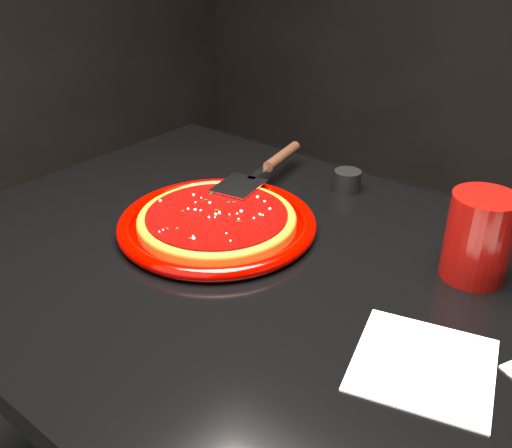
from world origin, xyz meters
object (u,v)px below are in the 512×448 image
at_px(table, 283,447).
at_px(cup, 479,237).
at_px(plate, 217,224).
at_px(ramekin, 347,181).
at_px(pizza_server, 263,168).

xyz_separation_m(table, cup, (0.21, 0.17, 0.44)).
xyz_separation_m(table, plate, (-0.17, 0.03, 0.39)).
xyz_separation_m(plate, ramekin, (0.09, 0.28, 0.01)).
relative_size(table, cup, 9.18).
height_order(plate, pizza_server, pizza_server).
height_order(plate, ramekin, ramekin).
bearing_deg(table, cup, 38.42).
distance_m(pizza_server, ramekin, 0.16).
relative_size(plate, cup, 2.56).
relative_size(pizza_server, ramekin, 6.01).
relative_size(cup, ramekin, 2.52).
relative_size(pizza_server, cup, 2.38).
distance_m(table, cup, 0.52).
distance_m(plate, cup, 0.41).
distance_m(table, plate, 0.43).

